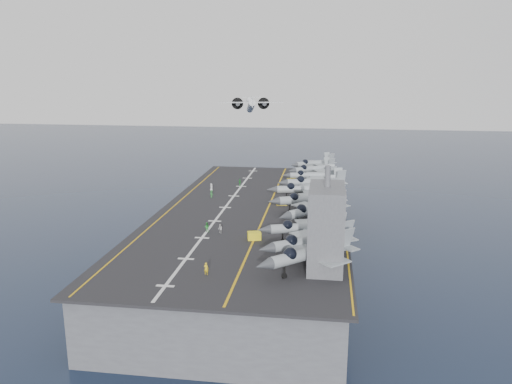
# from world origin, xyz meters

# --- Properties ---
(ground) EXTENTS (500.00, 500.00, 0.00)m
(ground) POSITION_xyz_m (0.00, 0.00, 0.00)
(ground) COLOR #142135
(ground) RESTS_ON ground
(hull) EXTENTS (36.00, 90.00, 10.00)m
(hull) POSITION_xyz_m (0.00, 0.00, 5.00)
(hull) COLOR #56595E
(hull) RESTS_ON ground
(flight_deck) EXTENTS (38.00, 92.00, 0.40)m
(flight_deck) POSITION_xyz_m (0.00, 0.00, 10.20)
(flight_deck) COLOR black
(flight_deck) RESTS_ON hull
(foul_line) EXTENTS (0.35, 90.00, 0.02)m
(foul_line) POSITION_xyz_m (3.00, 0.00, 10.42)
(foul_line) COLOR gold
(foul_line) RESTS_ON flight_deck
(landing_centerline) EXTENTS (0.50, 90.00, 0.02)m
(landing_centerline) POSITION_xyz_m (-6.00, 0.00, 10.42)
(landing_centerline) COLOR silver
(landing_centerline) RESTS_ON flight_deck
(deck_edge_port) EXTENTS (0.25, 90.00, 0.02)m
(deck_edge_port) POSITION_xyz_m (-17.00, 0.00, 10.42)
(deck_edge_port) COLOR gold
(deck_edge_port) RESTS_ON flight_deck
(deck_edge_stbd) EXTENTS (0.25, 90.00, 0.02)m
(deck_edge_stbd) POSITION_xyz_m (18.50, 0.00, 10.42)
(deck_edge_stbd) COLOR gold
(deck_edge_stbd) RESTS_ON flight_deck
(island_superstructure) EXTENTS (5.00, 10.00, 15.00)m
(island_superstructure) POSITION_xyz_m (15.00, -30.00, 17.90)
(island_superstructure) COLOR #56595E
(island_superstructure) RESTS_ON flight_deck
(fighter_jet_0) EXTENTS (19.57, 19.18, 5.72)m
(fighter_jet_0) POSITION_xyz_m (12.89, -32.07, 13.26)
(fighter_jet_0) COLOR #959DA3
(fighter_jet_0) RESTS_ON flight_deck
(fighter_jet_1) EXTENTS (19.14, 17.74, 5.53)m
(fighter_jet_1) POSITION_xyz_m (12.89, -26.53, 13.17)
(fighter_jet_1) COLOR #98A0A8
(fighter_jet_1) RESTS_ON flight_deck
(fighter_jet_2) EXTENTS (17.27, 14.03, 5.19)m
(fighter_jet_2) POSITION_xyz_m (11.90, -19.25, 13.00)
(fighter_jet_2) COLOR #919AA1
(fighter_jet_2) RESTS_ON flight_deck
(fighter_jet_3) EXTENTS (18.98, 19.42, 5.67)m
(fighter_jet_3) POSITION_xyz_m (12.95, -8.27, 13.23)
(fighter_jet_3) COLOR #939AA4
(fighter_jet_3) RESTS_ON flight_deck
(fighter_jet_4) EXTENTS (18.84, 15.91, 5.55)m
(fighter_jet_4) POSITION_xyz_m (11.87, -0.53, 13.18)
(fighter_jet_4) COLOR #9FA8B0
(fighter_jet_4) RESTS_ON flight_deck
(fighter_jet_5) EXTENTS (17.17, 13.02, 5.40)m
(fighter_jet_5) POSITION_xyz_m (10.61, 8.45, 13.10)
(fighter_jet_5) COLOR #979EA8
(fighter_jet_5) RESTS_ON flight_deck
(fighter_jet_6) EXTENTS (18.37, 14.59, 5.60)m
(fighter_jet_6) POSITION_xyz_m (12.46, 15.84, 13.20)
(fighter_jet_6) COLOR #929CA3
(fighter_jet_6) RESTS_ON flight_deck
(fighter_jet_7) EXTENTS (15.14, 11.45, 4.77)m
(fighter_jet_7) POSITION_xyz_m (11.47, 25.57, 12.78)
(fighter_jet_7) COLOR #97A0A8
(fighter_jet_7) RESTS_ON flight_deck
(fighter_jet_8) EXTENTS (16.87, 15.66, 4.87)m
(fighter_jet_8) POSITION_xyz_m (11.49, 34.21, 12.84)
(fighter_jet_8) COLOR #A0ABB2
(fighter_jet_8) RESTS_ON flight_deck
(tow_cart_a) EXTENTS (2.53, 1.97, 1.34)m
(tow_cart_a) POSITION_xyz_m (3.04, -19.56, 11.07)
(tow_cart_a) COLOR yellow
(tow_cart_a) RESTS_ON flight_deck
(tow_cart_b) EXTENTS (2.47, 1.89, 1.33)m
(tow_cart_b) POSITION_xyz_m (5.58, 3.78, 11.06)
(tow_cart_b) COLOR yellow
(tow_cart_b) RESTS_ON flight_deck
(tow_cart_c) EXTENTS (2.41, 1.72, 1.35)m
(tow_cart_c) POSITION_xyz_m (6.19, 24.58, 11.08)
(tow_cart_c) COLOR gold
(tow_cart_c) RESTS_ON flight_deck
(crew_2) EXTENTS (1.13, 0.84, 1.73)m
(crew_2) POSITION_xyz_m (-5.96, -16.54, 11.27)
(crew_2) COLOR green
(crew_2) RESTS_ON flight_deck
(crew_3) EXTENTS (1.21, 1.18, 1.70)m
(crew_3) POSITION_xyz_m (-10.77, 8.07, 11.25)
(crew_3) COLOR #297E33
(crew_3) RESTS_ON flight_deck
(crew_4) EXTENTS (1.15, 1.26, 1.74)m
(crew_4) POSITION_xyz_m (-6.46, 20.74, 11.27)
(crew_4) COLOR #268C33
(crew_4) RESTS_ON flight_deck
(crew_5) EXTENTS (0.98, 1.22, 1.77)m
(crew_5) POSITION_xyz_m (-12.30, 14.52, 11.29)
(crew_5) COLOR silver
(crew_5) RESTS_ON flight_deck
(crew_6) EXTENTS (1.21, 0.94, 1.79)m
(crew_6) POSITION_xyz_m (-1.51, -35.43, 11.30)
(crew_6) COLOR yellow
(crew_6) RESTS_ON flight_deck
(crew_7) EXTENTS (1.11, 1.20, 1.66)m
(crew_7) POSITION_xyz_m (-3.42, -17.01, 11.23)
(crew_7) COLOR silver
(crew_7) RESTS_ON flight_deck
(transport_plane) EXTENTS (22.96, 17.99, 4.83)m
(transport_plane) POSITION_xyz_m (-9.20, 57.73, 27.65)
(transport_plane) COLOR silver
(fighter_jet_9) EXTENTS (16.87, 15.66, 4.87)m
(fighter_jet_9) POSITION_xyz_m (11.49, 42.71, 12.84)
(fighter_jet_9) COLOR #A0ABB2
(fighter_jet_9) RESTS_ON flight_deck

